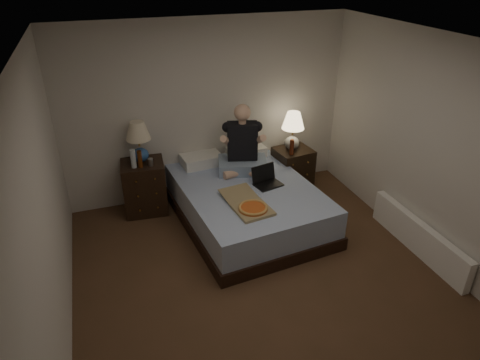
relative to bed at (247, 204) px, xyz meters
name	(u,v)px	position (x,y,z in m)	size (l,w,h in m)	color
floor	(267,286)	(-0.23, -1.28, -0.26)	(4.00, 4.50, 0.00)	brown
ceiling	(276,50)	(-0.23, -1.28, 2.24)	(4.00, 4.50, 0.00)	white
wall_back	(208,111)	(-0.23, 0.97, 0.99)	(4.00, 2.50, 0.00)	silver
wall_left	(44,224)	(-2.23, -1.28, 0.99)	(4.50, 2.50, 0.00)	silver
wall_right	(442,156)	(1.77, -1.28, 0.99)	(4.50, 2.50, 0.00)	silver
bed	(247,204)	(0.00, 0.00, 0.00)	(1.59, 2.12, 0.53)	#5C7CB9
nightstand_left	(145,187)	(-1.23, 0.72, 0.10)	(0.56, 0.50, 0.73)	black
nightstand_right	(292,170)	(0.94, 0.59, 0.06)	(0.51, 0.46, 0.66)	black
lamp_left	(139,142)	(-1.23, 0.77, 0.74)	(0.32, 0.32, 0.56)	#2A549A
lamp_right	(293,131)	(0.91, 0.62, 0.67)	(0.32, 0.32, 0.56)	gray
water_bottle	(133,159)	(-1.34, 0.62, 0.59)	(0.07, 0.07, 0.25)	silver
soda_can	(151,162)	(-1.12, 0.61, 0.51)	(0.07, 0.07, 0.10)	#A9A8A4
beer_bottle_left	(140,159)	(-1.26, 0.60, 0.58)	(0.06, 0.06, 0.23)	#51250B
beer_bottle_right	(292,147)	(0.83, 0.45, 0.51)	(0.06, 0.06, 0.23)	#541E0C
person	(243,139)	(0.09, 0.45, 0.73)	(0.66, 0.52, 0.93)	black
laptop	(269,177)	(0.26, -0.07, 0.38)	(0.34, 0.28, 0.24)	black
pizza_box	(253,209)	(-0.14, -0.59, 0.30)	(0.40, 0.76, 0.08)	tan
radiator	(418,237)	(1.70, -1.29, -0.06)	(0.10, 1.60, 0.40)	white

